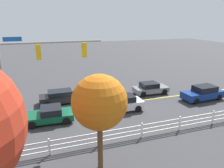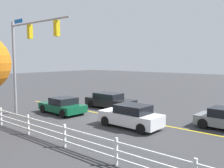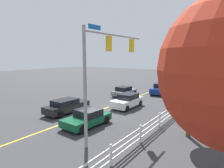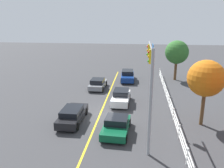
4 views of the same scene
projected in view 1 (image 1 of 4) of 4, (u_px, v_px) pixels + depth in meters
The scene contains 10 objects.
ground_plane at pixel (82, 108), 21.13m from camera, with size 120.00×120.00×0.00m, color #38383A.
lane_center_stripe at pixel (121, 103), 22.39m from camera, with size 28.00×0.16×0.01m, color gold.
signal_assembly at pixel (33, 70), 14.46m from camera, with size 6.75×0.38×7.27m.
car_0 at pixel (62, 97), 22.32m from camera, with size 4.60×1.86×1.34m.
car_1 at pixel (122, 103), 20.44m from camera, with size 4.11×1.89×1.47m.
car_2 at pixel (150, 88), 25.10m from camera, with size 3.97×1.94×1.31m.
car_3 at pixel (50, 115), 18.23m from camera, with size 4.02×2.19×1.29m.
car_4 at pixel (203, 93), 23.22m from camera, with size 4.59×2.04×1.51m.
white_rail_fence at pixel (142, 130), 15.83m from camera, with size 26.10×0.10×1.15m.
tree_2 at pixel (99, 103), 11.58m from camera, with size 3.02×3.02×5.62m.
Camera 1 is at (3.75, 19.39, 8.38)m, focal length 34.96 mm.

